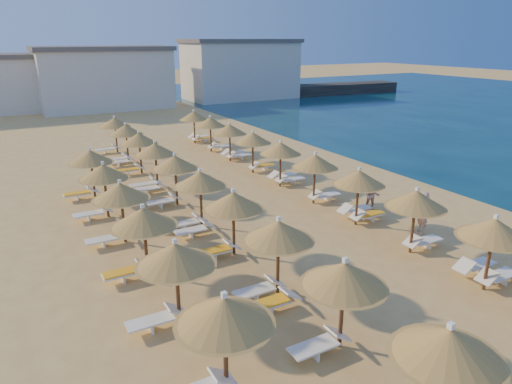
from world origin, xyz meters
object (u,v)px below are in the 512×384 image
parasol_row_west (200,180)px  beachgoer_a (423,213)px  parasol_row_east (315,162)px  jetty (309,90)px  beachgoer_b (372,196)px

parasol_row_west → beachgoer_a: (8.18, -5.43, -1.28)m
parasol_row_east → parasol_row_west: size_ratio=1.00×
jetty → beachgoer_b: size_ratio=19.37×
parasol_row_west → beachgoer_a: parasol_row_west is taller
beachgoer_a → parasol_row_west: bearing=-105.5°
beachgoer_b → beachgoer_a: (0.00, -3.17, 0.17)m
beachgoer_b → beachgoer_a: 3.18m
beachgoer_b → parasol_row_west: bearing=-151.3°
parasol_row_west → beachgoer_a: size_ratio=18.80×
beachgoer_b → jetty: bearing=102.3°
jetty → parasol_row_east: bearing=-120.2°
parasol_row_east → beachgoer_b: parasol_row_east is taller
parasol_row_west → beachgoer_b: bearing=-15.4°
parasol_row_east → jetty: bearing=54.8°
parasol_row_west → beachgoer_a: 9.90m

